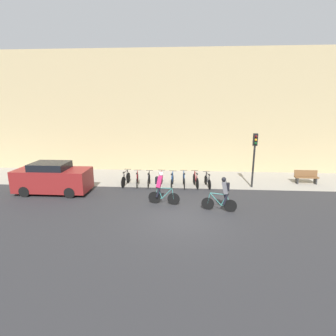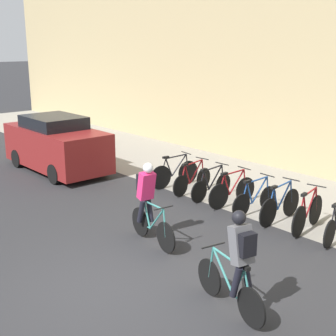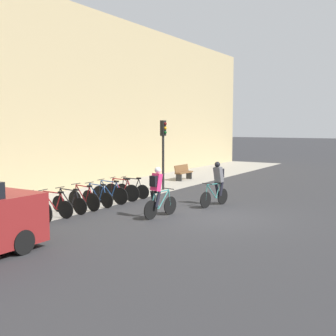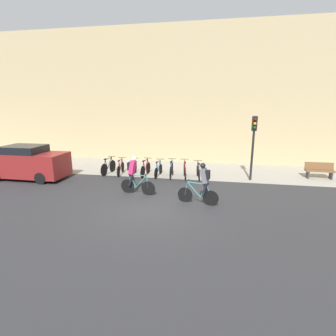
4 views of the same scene
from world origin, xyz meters
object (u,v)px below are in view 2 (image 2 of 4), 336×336
at_px(cyclist_pink, 148,200).
at_px(parked_bike_4, 255,199).
at_px(parked_bike_0, 175,173).
at_px(parked_bike_1, 192,180).
at_px(parked_bike_6, 308,213).
at_px(parked_bike_5, 280,205).
at_px(parked_bike_3, 232,191).
at_px(cyclist_grey, 238,261).
at_px(parked_car, 56,145).
at_px(parked_bike_2, 211,185).

bearing_deg(cyclist_pink, parked_bike_4, 82.04).
bearing_deg(parked_bike_0, cyclist_pink, -50.19).
relative_size(parked_bike_1, parked_bike_6, 1.00).
bearing_deg(parked_bike_6, parked_bike_1, -179.96).
bearing_deg(parked_bike_5, parked_bike_4, -179.90).
height_order(parked_bike_3, parked_bike_4, parked_bike_3).
bearing_deg(parked_bike_0, parked_bike_1, -0.15).
xyz_separation_m(parked_bike_5, parked_bike_6, (0.76, 0.00, 0.01)).
bearing_deg(parked_bike_6, parked_bike_0, -179.99).
xyz_separation_m(cyclist_pink, parked_bike_3, (-0.32, 3.12, -0.54)).
height_order(cyclist_grey, parked_bike_3, cyclist_grey).
height_order(cyclist_grey, parked_bike_0, cyclist_grey).
bearing_deg(cyclist_grey, parked_car, 167.64).
bearing_deg(parked_bike_2, parked_bike_3, 0.13).
bearing_deg(parked_bike_5, parked_car, -167.29).
bearing_deg(parked_bike_1, cyclist_pink, -59.47).
height_order(parked_bike_2, parked_bike_4, same).
height_order(parked_bike_1, parked_bike_5, parked_bike_5).
bearing_deg(parked_bike_5, parked_bike_1, -179.97).
bearing_deg(cyclist_grey, parked_bike_2, 137.49).
distance_m(cyclist_grey, parked_bike_3, 5.25).
bearing_deg(cyclist_pink, cyclist_grey, -13.69).
bearing_deg(parked_bike_2, cyclist_pink, -70.89).
bearing_deg(parked_bike_4, parked_bike_0, 179.97).
bearing_deg(parked_bike_3, parked_bike_5, -0.01).
relative_size(cyclist_pink, parked_bike_6, 1.06).
bearing_deg(cyclist_pink, parked_bike_5, 69.04).
distance_m(cyclist_pink, parked_bike_1, 3.66).
bearing_deg(parked_bike_3, parked_bike_4, -0.13).
distance_m(cyclist_pink, parked_bike_6, 3.72).
relative_size(cyclist_pink, parked_bike_1, 1.06).
distance_m(parked_bike_4, parked_bike_5, 0.76).
bearing_deg(cyclist_grey, parked_bike_1, 142.13).
bearing_deg(parked_bike_6, cyclist_grey, -72.76).
bearing_deg(parked_bike_0, parked_car, -156.21).
height_order(cyclist_pink, parked_bike_5, cyclist_pink).
height_order(parked_bike_1, parked_bike_3, parked_bike_3).
relative_size(parked_bike_3, parked_bike_5, 0.97).
bearing_deg(parked_bike_0, parked_bike_6, 0.01).
height_order(parked_bike_3, parked_car, parked_car).
bearing_deg(cyclist_grey, parked_bike_5, 116.81).
xyz_separation_m(parked_bike_3, parked_bike_5, (1.52, -0.00, 0.01)).
xyz_separation_m(parked_bike_0, parked_bike_5, (3.79, -0.00, -0.01)).
distance_m(parked_bike_3, parked_car, 6.51).
bearing_deg(parked_bike_3, cyclist_pink, -84.08).
height_order(parked_bike_2, parked_bike_3, parked_bike_3).
distance_m(cyclist_grey, parked_bike_1, 6.36).
bearing_deg(parked_bike_5, parked_bike_2, -179.97).
bearing_deg(parked_bike_0, parked_bike_3, -0.00).
distance_m(cyclist_grey, parked_car, 9.97).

